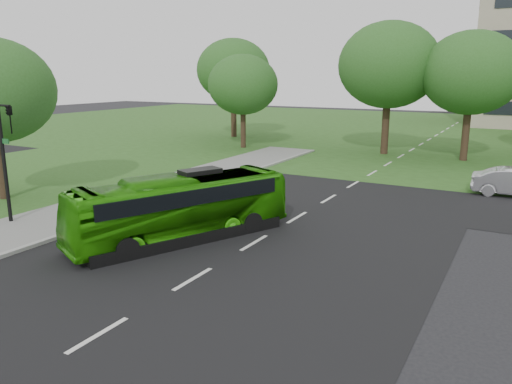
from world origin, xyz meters
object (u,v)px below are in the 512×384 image
traffic_light (5,148)px  tree_park_b (389,65)px  tree_park_f (233,70)px  bus (181,208)px  tree_park_a (243,85)px  tree_park_c (471,73)px

traffic_light → tree_park_b: bearing=86.8°
tree_park_f → bus: bearing=-62.1°
tree_park_b → bus: tree_park_b is taller
tree_park_b → tree_park_f: (-16.84, 3.93, -0.30)m
tree_park_a → tree_park_b: tree_park_b is taller
tree_park_f → bus: 33.75m
tree_park_f → bus: (15.58, -29.43, -5.51)m
bus → traffic_light: traffic_light is taller
tree_park_c → tree_park_b: bearing=177.4°
bus → traffic_light: bearing=-140.3°
tree_park_b → traffic_light: (-8.79, -27.56, -3.72)m
tree_park_c → traffic_light: 31.25m
tree_park_f → tree_park_a: bearing=-52.6°
tree_park_f → traffic_light: bearing=-75.7°
tree_park_a → tree_park_c: 18.22m
tree_park_a → bus: 25.71m
tree_park_b → bus: size_ratio=1.16×
tree_park_c → tree_park_f: 23.35m
bus → traffic_light: (-7.52, -2.05, 2.08)m
tree_park_f → traffic_light: 32.68m
tree_park_a → tree_park_c: (18.06, 2.22, 0.97)m
tree_park_a → tree_park_f: size_ratio=0.81×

